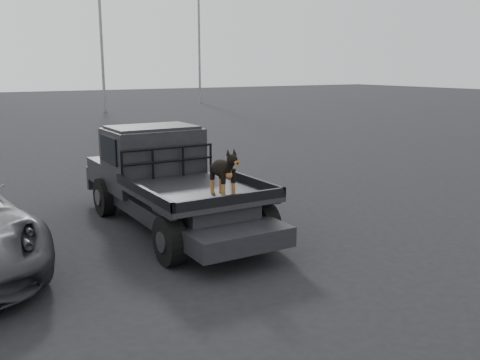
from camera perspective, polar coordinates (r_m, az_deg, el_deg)
ground at (r=8.56m, az=-6.48°, el=-8.05°), size 120.00×120.00×0.00m
flatbed_ute at (r=9.87m, az=-7.08°, el=-2.53°), size 2.00×5.40×0.92m
ute_cab at (r=10.56m, az=-9.31°, el=3.34°), size 1.72×1.30×0.88m
headache_rack at (r=9.90m, az=-7.66°, el=1.85°), size 1.80×0.08×0.55m
dog at (r=8.41m, az=-1.87°, el=0.81°), size 0.32×0.60×0.74m
floodlight_far at (r=44.41m, az=-4.43°, el=17.76°), size 1.08×0.28×13.55m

